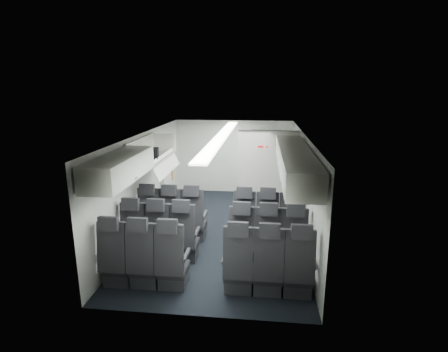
% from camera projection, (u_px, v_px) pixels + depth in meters
% --- Properties ---
extents(cabin_shell, '(3.41, 6.01, 2.16)m').
position_uv_depth(cabin_shell, '(222.00, 182.00, 7.48)').
color(cabin_shell, black).
rests_on(cabin_shell, ground).
extents(seat_row_front, '(3.33, 0.56, 1.24)m').
position_uv_depth(seat_row_front, '(219.00, 223.00, 7.14)').
color(seat_row_front, black).
rests_on(seat_row_front, cabin_shell).
extents(seat_row_mid, '(3.33, 0.56, 1.24)m').
position_uv_depth(seat_row_mid, '(213.00, 241.00, 6.28)').
color(seat_row_mid, black).
rests_on(seat_row_mid, cabin_shell).
extents(seat_row_rear, '(3.33, 0.56, 1.24)m').
position_uv_depth(seat_row_rear, '(205.00, 266.00, 5.41)').
color(seat_row_rear, black).
rests_on(seat_row_rear, cabin_shell).
extents(overhead_bin_left_rear, '(0.53, 1.80, 0.40)m').
position_uv_depth(overhead_bin_left_rear, '(120.00, 168.00, 5.51)').
color(overhead_bin_left_rear, white).
rests_on(overhead_bin_left_rear, cabin_shell).
extents(overhead_bin_left_front_open, '(0.64, 1.70, 0.72)m').
position_uv_depth(overhead_bin_left_front_open, '(152.00, 155.00, 7.23)').
color(overhead_bin_left_front_open, '#9E9E93').
rests_on(overhead_bin_left_front_open, cabin_shell).
extents(overhead_bin_right_rear, '(0.53, 1.80, 0.40)m').
position_uv_depth(overhead_bin_right_rear, '(300.00, 172.00, 5.22)').
color(overhead_bin_right_rear, white).
rests_on(overhead_bin_right_rear, cabin_shell).
extents(overhead_bin_right_front, '(0.53, 1.70, 0.40)m').
position_uv_depth(overhead_bin_right_front, '(291.00, 151.00, 6.90)').
color(overhead_bin_right_front, white).
rests_on(overhead_bin_right_front, cabin_shell).
extents(bulkhead_partition, '(1.40, 0.15, 2.13)m').
position_uv_depth(bulkhead_partition, '(267.00, 176.00, 8.16)').
color(bulkhead_partition, silver).
rests_on(bulkhead_partition, cabin_shell).
extents(galley_unit, '(0.85, 0.52, 1.90)m').
position_uv_depth(galley_unit, '(266.00, 164.00, 10.04)').
color(galley_unit, '#939399').
rests_on(galley_unit, cabin_shell).
extents(boarding_door, '(0.12, 1.27, 1.86)m').
position_uv_depth(boarding_door, '(167.00, 171.00, 9.18)').
color(boarding_door, silver).
rests_on(boarding_door, cabin_shell).
extents(flight_attendant, '(0.67, 0.80, 1.86)m').
position_uv_depth(flight_attendant, '(246.00, 174.00, 8.91)').
color(flight_attendant, black).
rests_on(flight_attendant, ground).
extents(carry_on_bag, '(0.41, 0.32, 0.22)m').
position_uv_depth(carry_on_bag, '(149.00, 154.00, 6.95)').
color(carry_on_bag, black).
rests_on(carry_on_bag, overhead_bin_left_front_open).
extents(papers, '(0.19, 0.06, 0.13)m').
position_uv_depth(papers, '(253.00, 171.00, 8.81)').
color(papers, white).
rests_on(papers, flight_attendant).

